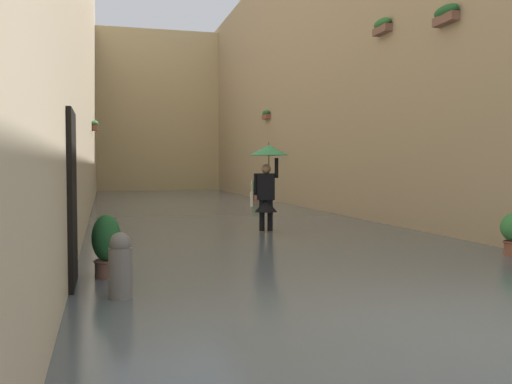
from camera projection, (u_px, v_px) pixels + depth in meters
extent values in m
plane|color=gray|center=(201.00, 211.00, 19.41)|extent=(74.69, 74.69, 0.00)
cube|color=#515B60|center=(201.00, 210.00, 19.41)|extent=(8.01, 35.88, 0.09)
cube|color=tan|center=(325.00, 70.00, 20.35)|extent=(1.80, 33.88, 9.94)
cube|color=brown|center=(446.00, 19.00, 11.46)|extent=(0.20, 0.70, 0.18)
ellipsoid|color=#23602D|center=(446.00, 11.00, 11.45)|extent=(0.28, 0.76, 0.24)
cube|color=brown|center=(266.00, 117.00, 24.17)|extent=(0.20, 0.70, 0.18)
ellipsoid|color=#23602D|center=(266.00, 113.00, 24.16)|extent=(0.28, 0.76, 0.24)
cube|color=brown|center=(382.00, 30.00, 14.07)|extent=(0.20, 0.70, 0.18)
ellipsoid|color=#2D7033|center=(382.00, 23.00, 14.06)|extent=(0.28, 0.76, 0.24)
cube|color=beige|center=(59.00, 14.00, 17.95)|extent=(1.80, 33.88, 12.68)
cube|color=black|center=(71.00, 202.00, 6.85)|extent=(0.08, 1.10, 2.20)
cube|color=brown|center=(95.00, 128.00, 20.87)|extent=(0.20, 0.70, 0.18)
ellipsoid|color=#428947|center=(95.00, 124.00, 20.87)|extent=(0.28, 0.76, 0.24)
cube|color=tan|center=(158.00, 112.00, 34.47)|extent=(10.81, 1.80, 9.60)
cube|color=#4C4233|center=(262.00, 233.00, 12.57)|extent=(0.18, 0.26, 0.10)
cylinder|color=black|center=(262.00, 215.00, 12.56)|extent=(0.15, 0.15, 0.68)
cube|color=#4C4233|center=(270.00, 233.00, 12.56)|extent=(0.18, 0.26, 0.10)
cylinder|color=black|center=(270.00, 216.00, 12.54)|extent=(0.15, 0.15, 0.68)
cube|color=black|center=(266.00, 187.00, 12.52)|extent=(0.43, 0.34, 0.59)
cone|color=black|center=(266.00, 205.00, 12.54)|extent=(0.64, 0.64, 0.28)
sphere|color=#8C664C|center=(266.00, 169.00, 12.50)|extent=(0.21, 0.21, 0.21)
cylinder|color=black|center=(276.00, 168.00, 12.48)|extent=(0.11, 0.11, 0.44)
cylinder|color=black|center=(256.00, 184.00, 12.54)|extent=(0.11, 0.11, 0.48)
cylinder|color=black|center=(269.00, 162.00, 12.49)|extent=(0.02, 0.02, 0.51)
cone|color=#338C4C|center=(269.00, 150.00, 12.48)|extent=(0.89, 0.89, 0.22)
cylinder|color=black|center=(269.00, 144.00, 12.47)|extent=(0.01, 0.01, 0.08)
cube|color=beige|center=(252.00, 199.00, 12.54)|extent=(0.15, 0.28, 0.32)
torus|color=beige|center=(252.00, 186.00, 12.53)|extent=(0.12, 0.29, 0.30)
cylinder|color=#9E563D|center=(257.00, 197.00, 24.85)|extent=(0.42, 0.42, 0.35)
torus|color=brown|center=(257.00, 193.00, 24.85)|extent=(0.45, 0.45, 0.04)
ellipsoid|color=#2D7033|center=(257.00, 187.00, 24.83)|extent=(0.55, 0.55, 0.56)
cylinder|color=brown|center=(107.00, 273.00, 7.38)|extent=(0.30, 0.30, 0.30)
torus|color=brown|center=(107.00, 261.00, 7.37)|extent=(0.34, 0.34, 0.04)
ellipsoid|color=#23602D|center=(106.00, 238.00, 7.36)|extent=(0.37, 0.37, 0.61)
cylinder|color=slate|center=(121.00, 277.00, 6.20)|extent=(0.26, 0.26, 0.64)
sphere|color=slate|center=(120.00, 243.00, 6.18)|extent=(0.23, 0.23, 0.23)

